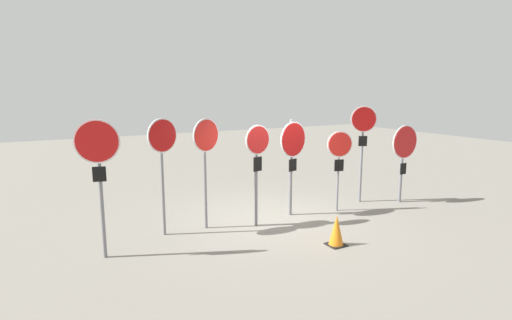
# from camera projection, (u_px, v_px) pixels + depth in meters

# --- Properties ---
(ground_plane) EXTENTS (40.00, 40.00, 0.00)m
(ground_plane) POSITION_uv_depth(u_px,v_px,m) (277.00, 220.00, 9.63)
(ground_plane) COLOR gray
(stop_sign_0) EXTENTS (0.77, 0.23, 2.59)m
(stop_sign_0) POSITION_uv_depth(u_px,v_px,m) (98.00, 158.00, 7.09)
(stop_sign_0) COLOR slate
(stop_sign_0) RESTS_ON ground
(stop_sign_1) EXTENTS (0.69, 0.28, 2.52)m
(stop_sign_1) POSITION_uv_depth(u_px,v_px,m) (162.00, 149.00, 8.28)
(stop_sign_1) COLOR slate
(stop_sign_1) RESTS_ON ground
(stop_sign_2) EXTENTS (0.69, 0.30, 2.49)m
(stop_sign_2) POSITION_uv_depth(u_px,v_px,m) (206.00, 148.00, 8.70)
(stop_sign_2) COLOR slate
(stop_sign_2) RESTS_ON ground
(stop_sign_3) EXTENTS (0.66, 0.18, 2.33)m
(stop_sign_3) POSITION_uv_depth(u_px,v_px,m) (257.00, 155.00, 8.91)
(stop_sign_3) COLOR slate
(stop_sign_3) RESTS_ON ground
(stop_sign_4) EXTENTS (0.84, 0.24, 2.39)m
(stop_sign_4) POSITION_uv_depth(u_px,v_px,m) (293.00, 149.00, 9.68)
(stop_sign_4) COLOR slate
(stop_sign_4) RESTS_ON ground
(stop_sign_5) EXTENTS (0.64, 0.24, 2.07)m
(stop_sign_5) POSITION_uv_depth(u_px,v_px,m) (339.00, 152.00, 10.04)
(stop_sign_5) COLOR slate
(stop_sign_5) RESTS_ON ground
(stop_sign_6) EXTENTS (0.64, 0.36, 2.67)m
(stop_sign_6) POSITION_uv_depth(u_px,v_px,m) (363.00, 133.00, 10.81)
(stop_sign_6) COLOR slate
(stop_sign_6) RESTS_ON ground
(stop_sign_7) EXTENTS (0.91, 0.14, 2.15)m
(stop_sign_7) POSITION_uv_depth(u_px,v_px,m) (404.00, 149.00, 10.85)
(stop_sign_7) COLOR slate
(stop_sign_7) RESTS_ON ground
(traffic_cone_0) EXTENTS (0.36, 0.36, 0.63)m
(traffic_cone_0) POSITION_uv_depth(u_px,v_px,m) (336.00, 230.00, 7.99)
(traffic_cone_0) COLOR black
(traffic_cone_0) RESTS_ON ground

